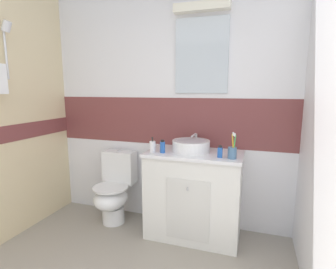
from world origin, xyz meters
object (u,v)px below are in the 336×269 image
Objects in this scene: soap_dispenser at (153,146)px; lotion_bottle_short at (163,147)px; toilet at (114,190)px; perfume_flask_small at (220,152)px; sink_basin at (191,146)px; toothbrush_cup at (232,152)px.

soap_dispenser is 1.17× the size of lotion_bottle_short.
toilet is 6.27× the size of lotion_bottle_short.
perfume_flask_small is 0.53m from lotion_bottle_short.
toothbrush_cup is (0.40, -0.14, -0.00)m from sink_basin.
sink_basin reaches higher than lotion_bottle_short.
toilet is at bearing 173.62° from toothbrush_cup.
soap_dispenser is at bearing -14.03° from toilet.
perfume_flask_small is (-0.10, 0.00, -0.01)m from toothbrush_cup.
sink_basin is at bearing 160.21° from toothbrush_cup.
sink_basin is 0.52× the size of toilet.
toilet is at bearing -179.76° from sink_basin.
toilet is 3.35× the size of toothbrush_cup.
toilet is 0.75m from soap_dispenser.
sink_basin reaches higher than perfume_flask_small.
toilet is 7.14× the size of perfume_flask_small.
sink_basin is 3.24× the size of lotion_bottle_short.
lotion_bottle_short is (-0.53, 0.01, 0.01)m from perfume_flask_small.
soap_dispenser is 1.33× the size of perfume_flask_small.
toothbrush_cup is at bearing -0.94° from lotion_bottle_short.
toothbrush_cup is at bearing -19.79° from sink_basin.
sink_basin is at bearing 0.24° from toilet.
toothbrush_cup is 1.61× the size of soap_dispenser.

